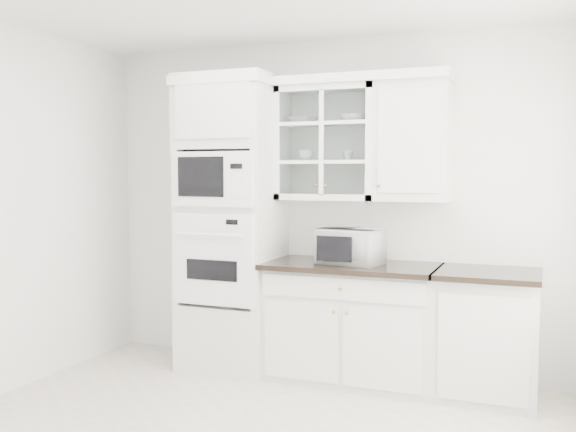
% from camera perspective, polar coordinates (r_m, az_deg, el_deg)
% --- Properties ---
extents(room_shell, '(4.00, 3.50, 2.70)m').
position_cam_1_polar(room_shell, '(4.07, -1.96, 6.16)').
color(room_shell, white).
rests_on(room_shell, ground).
extents(oven_column, '(0.76, 0.68, 2.40)m').
position_cam_1_polar(oven_column, '(5.30, -5.05, -0.65)').
color(oven_column, silver).
rests_on(oven_column, ground).
extents(base_cabinet_run, '(1.32, 0.67, 0.92)m').
position_cam_1_polar(base_cabinet_run, '(5.06, 5.75, -9.32)').
color(base_cabinet_run, silver).
rests_on(base_cabinet_run, ground).
extents(extra_base_cabinet, '(0.72, 0.67, 0.92)m').
position_cam_1_polar(extra_base_cabinet, '(4.89, 17.26, -9.95)').
color(extra_base_cabinet, silver).
rests_on(extra_base_cabinet, ground).
extents(upper_cabinet_glass, '(0.80, 0.33, 0.90)m').
position_cam_1_polar(upper_cabinet_glass, '(5.14, 3.59, 6.47)').
color(upper_cabinet_glass, silver).
rests_on(upper_cabinet_glass, room_shell).
extents(upper_cabinet_solid, '(0.55, 0.33, 0.90)m').
position_cam_1_polar(upper_cabinet_solid, '(4.97, 11.05, 6.50)').
color(upper_cabinet_solid, silver).
rests_on(upper_cabinet_solid, room_shell).
extents(crown_molding, '(2.14, 0.38, 0.07)m').
position_cam_1_polar(crown_molding, '(5.19, 2.40, 11.82)').
color(crown_molding, white).
rests_on(crown_molding, room_shell).
extents(countertop_microwave, '(0.53, 0.47, 0.27)m').
position_cam_1_polar(countertop_microwave, '(4.94, 5.64, -2.66)').
color(countertop_microwave, white).
rests_on(countertop_microwave, base_cabinet_run).
extents(bowl_a, '(0.25, 0.25, 0.06)m').
position_cam_1_polar(bowl_a, '(5.24, 1.33, 8.49)').
color(bowl_a, white).
rests_on(bowl_a, upper_cabinet_glass).
extents(bowl_b, '(0.23, 0.23, 0.06)m').
position_cam_1_polar(bowl_b, '(5.09, 5.82, 8.64)').
color(bowl_b, white).
rests_on(bowl_b, upper_cabinet_glass).
extents(cup_a, '(0.12, 0.12, 0.09)m').
position_cam_1_polar(cup_a, '(5.18, 1.60, 5.40)').
color(cup_a, white).
rests_on(cup_a, upper_cabinet_glass).
extents(cup_b, '(0.11, 0.11, 0.08)m').
position_cam_1_polar(cup_b, '(5.08, 5.36, 5.37)').
color(cup_b, white).
rests_on(cup_b, upper_cabinet_glass).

